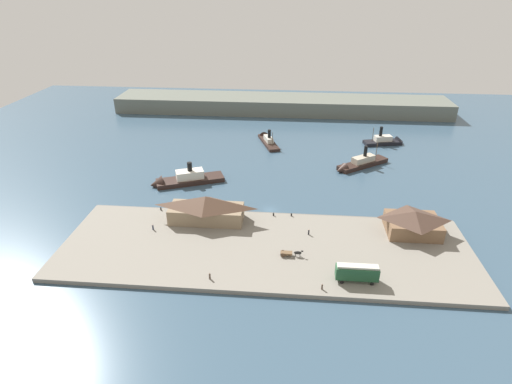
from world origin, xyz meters
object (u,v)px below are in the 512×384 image
pedestrian_walking_west (153,227)px  mooring_post_center_east (273,214)px  horse_cart (290,253)px  pedestrian_walking_east (210,276)px  ferry_shed_central_terminal (413,222)px  pedestrian_near_cart (309,232)px  ferry_shed_east_terminal (206,208)px  mooring_post_west (171,210)px  ferry_approaching_west (267,139)px  ferry_moored_west (358,164)px  ferry_moored_east (181,180)px  ferry_approaching_east (387,141)px  street_tram (357,272)px  mooring_post_center_west (161,209)px  pedestrian_near_west_shed (322,287)px  mooring_post_east (291,215)px

pedestrian_walking_west → mooring_post_center_east: (34.04, 10.81, -0.35)m
horse_cart → pedestrian_walking_east: size_ratio=3.33×
ferry_shed_central_terminal → pedestrian_near_cart: size_ratio=8.49×
ferry_shed_east_terminal → mooring_post_west: ferry_shed_east_terminal is taller
ferry_shed_east_terminal → mooring_post_center_east: size_ratio=24.42×
ferry_approaching_west → mooring_post_west: bearing=-110.9°
ferry_moored_west → ferry_moored_east: (-64.98, -19.95, 0.06)m
horse_cart → ferry_moored_east: size_ratio=0.22×
pedestrian_near_cart → mooring_post_west: 43.17m
mooring_post_west → ferry_approaching_west: 71.71m
pedestrian_walking_west → horse_cart: bearing=-13.1°
pedestrian_near_cart → ferry_moored_west: bearing=68.2°
ferry_approaching_east → street_tram: bearing=-105.0°
pedestrian_walking_west → mooring_post_center_east: pedestrian_walking_west is taller
ferry_approaching_east → ferry_shed_central_terminal: bearing=-95.9°
ferry_shed_east_terminal → ferry_approaching_west: ferry_shed_east_terminal is taller
ferry_shed_central_terminal → ferry_moored_east: size_ratio=0.55×
street_tram → pedestrian_near_cart: bearing=119.2°
ferry_shed_central_terminal → ferry_approaching_east: bearing=84.1°
mooring_post_center_west → ferry_moored_east: (0.97, 21.17, -0.19)m
street_tram → pedestrian_near_west_shed: (-8.24, -3.70, -1.92)m
ferry_shed_east_terminal → ferry_moored_east: ferry_shed_east_terminal is taller
pedestrian_walking_east → ferry_approaching_west: (7.54, 97.89, -0.95)m
mooring_post_center_east → ferry_approaching_west: bearing=95.3°
mooring_post_east → ferry_shed_east_terminal: bearing=-169.4°
ferry_shed_east_terminal → pedestrian_near_west_shed: bearing=-40.6°
mooring_post_center_east → ferry_moored_east: (-34.15, 21.61, -0.19)m
pedestrian_walking_west → pedestrian_near_cart: 44.41m
pedestrian_near_cart → ferry_moored_west: (20.48, 51.11, -0.59)m
pedestrian_near_cart → mooring_post_east: size_ratio=1.91×
ferry_shed_east_terminal → ferry_shed_central_terminal: size_ratio=1.51×
ferry_approaching_west → ferry_approaching_east: 53.48m
pedestrian_near_west_shed → mooring_post_center_east: bearing=111.6°
pedestrian_walking_west → pedestrian_near_cart: size_ratio=1.02×
ferry_moored_east → ferry_shed_east_terminal: bearing=-60.9°
pedestrian_walking_west → ferry_approaching_east: ferry_approaching_east is taller
mooring_post_center_east → ferry_approaching_west: (-6.22, 66.99, -0.59)m
ferry_shed_central_terminal → ferry_approaching_west: size_ratio=0.65×
pedestrian_near_cart → pedestrian_near_west_shed: size_ratio=1.08×
pedestrian_near_cart → mooring_post_west: size_ratio=1.91×
ferry_moored_east → ferry_approaching_east: (81.39, 47.25, -0.14)m
horse_cart → mooring_post_east: size_ratio=6.55×
street_tram → horse_cart: (-15.68, 8.61, -1.72)m
street_tram → ferry_moored_east: size_ratio=0.38×
horse_cart → mooring_post_center_east: 20.72m
pedestrian_walking_west → ferry_moored_east: ferry_moored_east is taller
ferry_shed_east_terminal → ferry_moored_east: bearing=119.1°
pedestrian_walking_west → mooring_post_center_west: size_ratio=1.95×
horse_cart → mooring_post_west: bearing=151.7°
mooring_post_west → horse_cart: bearing=-28.3°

